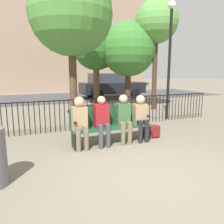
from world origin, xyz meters
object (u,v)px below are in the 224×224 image
park_bench (111,123)px  backpack (154,132)px  seated_person_0 (80,120)px  seated_person_2 (124,116)px  parked_car_0 (111,85)px  tree_3 (71,14)px  lamp_post (170,45)px  seated_person_3 (141,115)px  tree_1 (128,49)px  tree_0 (96,48)px  seated_person_1 (102,119)px  tree_2 (156,23)px

park_bench → backpack: size_ratio=6.29×
seated_person_0 → backpack: size_ratio=3.80×
seated_person_2 → parked_car_0: parked_car_0 is taller
tree_3 → lamp_post: tree_3 is taller
seated_person_3 → parked_car_0: parked_car_0 is taller
seated_person_2 → tree_1: (2.45, 4.63, 2.08)m
park_bench → lamp_post: size_ratio=0.48×
tree_0 → tree_1: size_ratio=0.99×
seated_person_2 → parked_car_0: size_ratio=0.29×
seated_person_0 → seated_person_1: size_ratio=1.01×
tree_3 → parked_car_0: bearing=57.6°
seated_person_0 → parked_car_0: parked_car_0 is taller
seated_person_1 → parked_car_0: bearing=66.4°
park_bench → tree_0: tree_0 is taller
seated_person_1 → tree_0: size_ratio=0.30×
seated_person_1 → tree_3: (-0.08, 2.59, 2.89)m
seated_person_2 → tree_0: (1.16, 5.52, 2.17)m
parked_car_0 → seated_person_1: bearing=-113.6°
tree_1 → parked_car_0: 4.63m
seated_person_1 → lamp_post: (3.27, 1.88, 2.03)m
park_bench → seated_person_0: size_ratio=1.65×
seated_person_0 → seated_person_1: bearing=-0.1°
lamp_post → seated_person_1: bearing=-150.2°
backpack → parked_car_0: (2.31, 8.67, 0.69)m
seated_person_3 → parked_car_0: (2.79, 8.77, 0.17)m
seated_person_3 → backpack: (0.48, 0.11, -0.52)m
seated_person_1 → seated_person_3: bearing=-0.1°
seated_person_1 → lamp_post: lamp_post is taller
park_bench → backpack: bearing=-1.2°
backpack → seated_person_2: bearing=-173.8°
seated_person_1 → parked_car_0: size_ratio=0.29×
park_bench → seated_person_1: 0.35m
park_bench → seated_person_0: seated_person_0 is taller
seated_person_3 → tree_3: 4.04m
tree_1 → park_bench: bearing=-121.3°
seated_person_3 → backpack: size_ratio=3.71×
seated_person_2 → tree_0: 6.04m
seated_person_3 → tree_1: size_ratio=0.29×
backpack → lamp_post: 3.55m
seated_person_3 → backpack: 0.71m
seated_person_2 → tree_3: size_ratio=0.25×
park_bench → backpack: (1.25, -0.03, -0.34)m
backpack → tree_2: bearing=56.9°
backpack → tree_2: 5.84m
tree_0 → lamp_post: 3.96m
seated_person_0 → tree_3: size_ratio=0.25×
seated_person_0 → lamp_post: bearing=26.3°
tree_3 → seated_person_0: bearing=-99.9°
tree_2 → lamp_post: bearing=-109.8°
seated_person_3 → tree_0: bearing=83.0°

